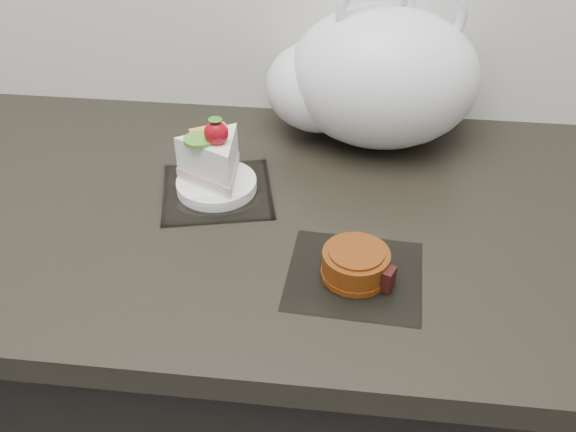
{
  "coord_description": "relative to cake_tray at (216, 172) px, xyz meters",
  "views": [
    {
      "loc": [
        0.23,
        0.93,
        1.46
      ],
      "look_at": [
        0.15,
        1.62,
        0.94
      ],
      "focal_mm": 40.0,
      "sensor_mm": 36.0,
      "label": 1
    }
  ],
  "objects": [
    {
      "name": "plastic_bag",
      "position": [
        0.22,
        0.19,
        0.08
      ],
      "size": [
        0.37,
        0.28,
        0.29
      ],
      "rotation": [
        0.0,
        0.0,
        0.13
      ],
      "color": "white",
      "rests_on": "counter"
    },
    {
      "name": "counter",
      "position": [
        -0.03,
        -0.03,
        -0.48
      ],
      "size": [
        2.04,
        0.64,
        0.9
      ],
      "color": "black",
      "rests_on": "ground"
    },
    {
      "name": "cake_tray",
      "position": [
        0.0,
        0.0,
        0.0
      ],
      "size": [
        0.2,
        0.2,
        0.13
      ],
      "rotation": [
        0.0,
        0.0,
        0.23
      ],
      "color": "white",
      "rests_on": "counter"
    },
    {
      "name": "mooncake_wrap",
      "position": [
        0.22,
        -0.17,
        -0.02
      ],
      "size": [
        0.18,
        0.17,
        0.04
      ],
      "rotation": [
        0.0,
        0.0,
        0.12
      ],
      "color": "white",
      "rests_on": "counter"
    }
  ]
}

